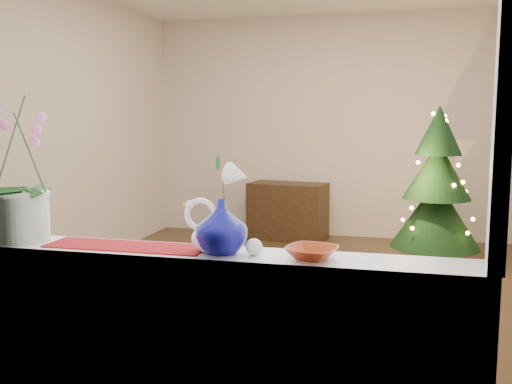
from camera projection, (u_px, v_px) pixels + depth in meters
ground at (301, 295)px, 4.75m from camera, size 5.00×5.00×0.00m
wall_back at (335, 127)px, 6.99m from camera, size 4.50×0.10×2.70m
wall_front at (199, 149)px, 2.17m from camera, size 4.50×0.10×2.70m
wall_left at (55, 131)px, 5.11m from camera, size 0.10×5.00×2.70m
window_apron at (205, 371)px, 2.33m from camera, size 2.20×0.08×0.88m
windowsill at (211, 256)px, 2.35m from camera, size 2.20×0.26×0.04m
window_frame at (200, 56)px, 2.15m from camera, size 2.22×0.06×1.60m
runner at (126, 246)px, 2.44m from camera, size 0.70×0.20×0.01m
orchid_pot at (20, 160)px, 2.51m from camera, size 0.33×0.33×0.72m
swan at (213, 227)px, 2.32m from camera, size 0.27×0.16×0.21m
blue_vase at (221, 222)px, 2.31m from camera, size 0.32×0.32×0.26m
lily at (221, 167)px, 2.28m from camera, size 0.14×0.08×0.19m
paperweight at (254, 247)px, 2.28m from camera, size 0.08×0.08×0.07m
amber_dish at (312, 253)px, 2.23m from camera, size 0.20×0.20×0.04m
xmas_tree at (437, 186)px, 5.62m from camera, size 1.10×1.10×1.59m
side_table at (288, 211)px, 6.91m from camera, size 0.98×0.60×0.69m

